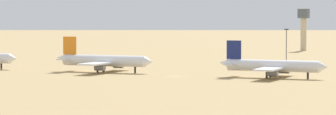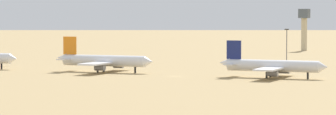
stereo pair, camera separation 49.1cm
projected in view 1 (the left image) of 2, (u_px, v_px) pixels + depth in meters
name	position (u px, v px, depth m)	size (l,w,h in m)	color
ground	(176.00, 76.00, 275.86)	(4000.00, 4000.00, 0.00)	tan
parked_jet_orange_3	(103.00, 61.00, 294.67)	(37.20, 31.42, 12.28)	white
parked_jet_navy_4	(272.00, 66.00, 269.03)	(35.65, 30.09, 11.77)	white
control_tower	(304.00, 25.00, 459.89)	(5.20, 5.20, 22.73)	#C6B793
light_pole_west	(286.00, 43.00, 356.84)	(1.80, 0.50, 13.91)	#59595E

